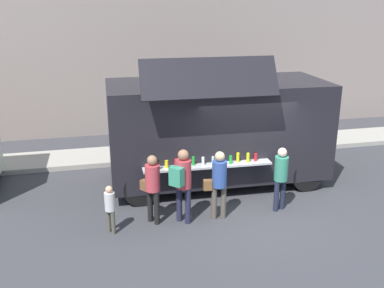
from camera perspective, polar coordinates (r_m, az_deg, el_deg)
name	(u,v)px	position (r m, az deg, el deg)	size (l,w,h in m)	color
ground_plane	(256,211)	(10.94, 8.36, -8.65)	(60.00, 60.00, 0.00)	#38383D
curb_strip	(73,159)	(14.52, -15.17, -1.88)	(28.00, 1.60, 0.15)	#9E998E
building_behind	(93,13)	(17.58, -12.69, 16.25)	(32.00, 2.40, 8.86)	gray
food_truck_main	(217,129)	(12.01, 3.33, 1.99)	(5.91, 3.10, 3.66)	black
trash_bin	(313,132)	(15.95, 15.49, 1.52)	(0.60, 0.60, 1.01)	#2E653A
customer_front_ordering	(219,180)	(10.11, 3.48, -4.64)	(0.55, 0.34, 1.66)	#51493F
customer_mid_with_backpack	(182,179)	(9.86, -1.26, -4.59)	(0.55, 0.55, 1.77)	#202137
customer_rear_waiting	(152,183)	(9.96, -5.19, -5.11)	(0.44, 0.50, 1.65)	black
customer_extra_browsing	(281,173)	(10.73, 11.49, -3.77)	(0.33, 0.33, 1.60)	#1F2338
child_near_queue	(110,205)	(9.77, -10.62, -7.83)	(0.23, 0.23, 1.12)	#4D4B3F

